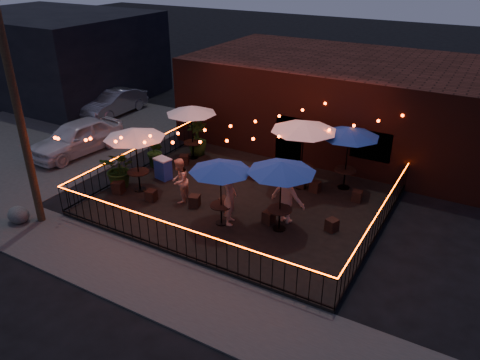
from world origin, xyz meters
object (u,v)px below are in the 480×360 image
(cafe_table_5, at_px, (349,133))
(cafe_table_4, at_px, (282,168))
(boulder, at_px, (18,215))
(utility_pole, at_px, (18,110))
(cafe_table_3, at_px, (304,126))
(cooler, at_px, (163,168))
(cafe_table_0, at_px, (134,134))
(cafe_table_2, at_px, (220,167))
(cafe_table_1, at_px, (191,110))

(cafe_table_5, bearing_deg, cafe_table_4, -102.50)
(cafe_table_5, height_order, boulder, cafe_table_5)
(utility_pole, distance_m, cafe_table_3, 9.62)
(cooler, bearing_deg, cafe_table_0, -85.03)
(utility_pole, distance_m, cafe_table_5, 11.26)
(cafe_table_2, relative_size, cafe_table_3, 0.87)
(cafe_table_4, bearing_deg, cafe_table_2, -160.72)
(cafe_table_0, height_order, cafe_table_1, cafe_table_0)
(cafe_table_5, height_order, cooler, cafe_table_5)
(utility_pole, relative_size, cafe_table_3, 2.91)
(cafe_table_2, distance_m, boulder, 7.23)
(boulder, bearing_deg, cafe_table_0, 60.36)
(cafe_table_5, xyz_separation_m, boulder, (-8.89, -7.86, -2.11))
(utility_pole, bearing_deg, cafe_table_4, 24.78)
(cafe_table_0, bearing_deg, cafe_table_4, 1.35)
(cafe_table_3, relative_size, boulder, 3.29)
(cafe_table_3, bearing_deg, cafe_table_5, 27.74)
(cafe_table_2, height_order, boulder, cafe_table_2)
(utility_pole, bearing_deg, cafe_table_0, 64.19)
(cafe_table_5, distance_m, cooler, 7.40)
(cafe_table_0, height_order, boulder, cafe_table_0)
(cafe_table_1, bearing_deg, cafe_table_0, -90.00)
(cafe_table_1, xyz_separation_m, cooler, (0.16, -2.31, -1.75))
(cafe_table_1, distance_m, cooler, 2.90)
(boulder, bearing_deg, cooler, 65.30)
(utility_pole, height_order, cooler, utility_pole)
(cooler, xyz_separation_m, boulder, (-2.31, -5.02, -0.27))
(cafe_table_1, bearing_deg, cafe_table_5, 4.51)
(cafe_table_2, height_order, cafe_table_5, cafe_table_5)
(cafe_table_0, distance_m, cafe_table_5, 7.89)
(cafe_table_2, bearing_deg, cafe_table_4, 19.28)
(utility_pole, xyz_separation_m, cooler, (1.76, 4.56, -3.40))
(utility_pole, bearing_deg, boulder, -139.76)
(cafe_table_0, height_order, cafe_table_2, cafe_table_0)
(utility_pole, height_order, cafe_table_0, utility_pole)
(cafe_table_0, xyz_separation_m, cafe_table_3, (5.25, 3.31, 0.21))
(cafe_table_4, relative_size, cooler, 2.94)
(cafe_table_1, bearing_deg, cafe_table_3, -2.73)
(cafe_table_4, relative_size, boulder, 3.10)
(cafe_table_3, bearing_deg, cafe_table_0, -147.79)
(cafe_table_3, height_order, boulder, cafe_table_3)
(cafe_table_3, bearing_deg, cafe_table_1, 177.27)
(cafe_table_5, relative_size, boulder, 3.24)
(cafe_table_1, bearing_deg, boulder, -106.31)
(cooler, bearing_deg, cafe_table_1, 106.52)
(cafe_table_4, bearing_deg, cafe_table_1, 149.73)
(cafe_table_0, height_order, cafe_table_4, cafe_table_0)
(cafe_table_0, relative_size, boulder, 3.01)
(utility_pole, bearing_deg, cooler, 68.85)
(cafe_table_4, distance_m, boulder, 9.15)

